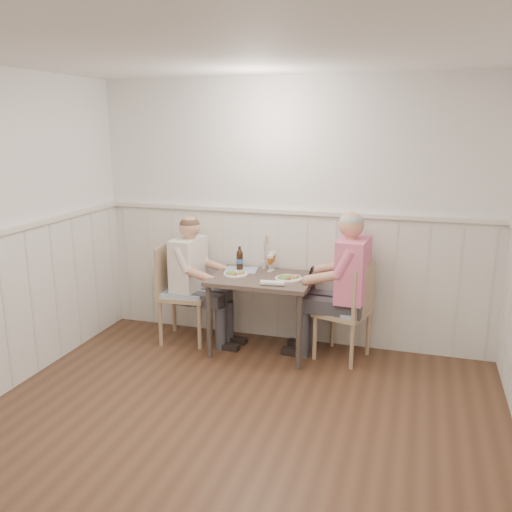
% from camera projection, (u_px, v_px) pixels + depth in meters
% --- Properties ---
extents(ground_plane, '(4.50, 4.50, 0.00)m').
position_uv_depth(ground_plane, '(210.00, 463.00, 3.54)').
color(ground_plane, '#4B3020').
extents(room_shell, '(4.04, 4.54, 2.60)m').
position_uv_depth(room_shell, '(205.00, 236.00, 3.18)').
color(room_shell, white).
rests_on(room_shell, ground).
extents(wainscot, '(4.00, 4.49, 1.34)m').
position_uv_depth(wainscot, '(243.00, 328.00, 4.01)').
color(wainscot, silver).
rests_on(wainscot, ground).
extents(dining_table, '(0.96, 0.70, 0.75)m').
position_uv_depth(dining_table, '(262.00, 287.00, 5.15)').
color(dining_table, '#4B3E38').
rests_on(dining_table, ground).
extents(chair_right, '(0.54, 0.54, 0.92)m').
position_uv_depth(chair_right, '(348.00, 308.00, 5.01)').
color(chair_right, tan).
rests_on(chair_right, ground).
extents(chair_left, '(0.52, 0.52, 0.99)m').
position_uv_depth(chair_left, '(179.00, 289.00, 5.45)').
color(chair_left, tan).
rests_on(chair_left, ground).
extents(man_in_pink, '(0.68, 0.47, 1.42)m').
position_uv_depth(man_in_pink, '(347.00, 298.00, 4.98)').
color(man_in_pink, '#3F3F47').
rests_on(man_in_pink, ground).
extents(diner_cream, '(0.63, 0.44, 1.30)m').
position_uv_depth(diner_cream, '(193.00, 289.00, 5.43)').
color(diner_cream, '#3F3F47').
rests_on(diner_cream, ground).
extents(plate_man, '(0.25, 0.25, 0.06)m').
position_uv_depth(plate_man, '(288.00, 277.00, 5.03)').
color(plate_man, white).
rests_on(plate_man, dining_table).
extents(plate_diner, '(0.23, 0.23, 0.06)m').
position_uv_depth(plate_diner, '(234.00, 273.00, 5.17)').
color(plate_diner, white).
rests_on(plate_diner, dining_table).
extents(beer_glass_a, '(0.07, 0.07, 0.19)m').
position_uv_depth(beer_glass_a, '(272.00, 258.00, 5.33)').
color(beer_glass_a, silver).
rests_on(beer_glass_a, dining_table).
extents(beer_glass_b, '(0.07, 0.07, 0.16)m').
position_uv_depth(beer_glass_b, '(270.00, 260.00, 5.28)').
color(beer_glass_b, silver).
rests_on(beer_glass_b, dining_table).
extents(beer_bottle, '(0.07, 0.07, 0.24)m').
position_uv_depth(beer_bottle, '(240.00, 259.00, 5.35)').
color(beer_bottle, black).
rests_on(beer_bottle, dining_table).
extents(rolled_napkin, '(0.22, 0.07, 0.05)m').
position_uv_depth(rolled_napkin, '(272.00, 283.00, 4.84)').
color(rolled_napkin, white).
rests_on(rolled_napkin, dining_table).
extents(grass_vase, '(0.04, 0.04, 0.36)m').
position_uv_depth(grass_vase, '(264.00, 253.00, 5.39)').
color(grass_vase, silver).
rests_on(grass_vase, dining_table).
extents(gingham_mat, '(0.34, 0.29, 0.01)m').
position_uv_depth(gingham_mat, '(241.00, 270.00, 5.35)').
color(gingham_mat, '#4D77B2').
rests_on(gingham_mat, dining_table).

